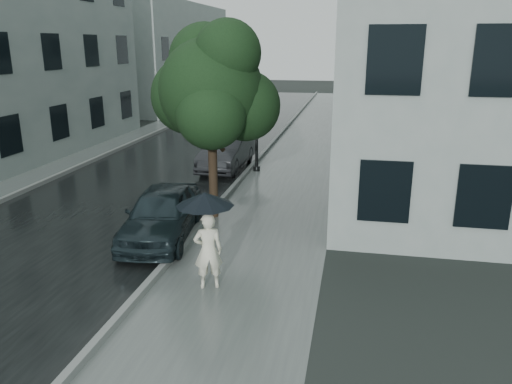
% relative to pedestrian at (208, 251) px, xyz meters
% --- Properties ---
extents(ground, '(120.00, 120.00, 0.00)m').
position_rel_pedestrian_xyz_m(ground, '(0.31, 1.00, -0.83)').
color(ground, black).
rests_on(ground, ground).
extents(sidewalk, '(3.50, 60.00, 0.01)m').
position_rel_pedestrian_xyz_m(sidewalk, '(0.56, 13.00, -0.83)').
color(sidewalk, slate).
rests_on(sidewalk, ground).
extents(kerb_near, '(0.15, 60.00, 0.15)m').
position_rel_pedestrian_xyz_m(kerb_near, '(-1.26, 13.00, -0.75)').
color(kerb_near, slate).
rests_on(kerb_near, ground).
extents(asphalt_road, '(6.85, 60.00, 0.00)m').
position_rel_pedestrian_xyz_m(asphalt_road, '(-4.76, 13.00, -0.83)').
color(asphalt_road, black).
rests_on(asphalt_road, ground).
extents(kerb_far, '(0.15, 60.00, 0.15)m').
position_rel_pedestrian_xyz_m(kerb_far, '(-8.26, 13.00, -0.75)').
color(kerb_far, slate).
rests_on(kerb_far, ground).
extents(sidewalk_far, '(1.70, 60.00, 0.01)m').
position_rel_pedestrian_xyz_m(sidewalk_far, '(-9.19, 13.00, -0.83)').
color(sidewalk_far, '#4C5451').
rests_on(sidewalk_far, ground).
extents(building_near, '(7.02, 36.00, 9.00)m').
position_rel_pedestrian_xyz_m(building_near, '(5.78, 20.50, 3.67)').
color(building_near, '#8F9C98').
rests_on(building_near, ground).
extents(building_far_b, '(7.02, 18.00, 8.00)m').
position_rel_pedestrian_xyz_m(building_far_b, '(-13.46, 31.00, 3.17)').
color(building_far_b, '#8F9C98').
rests_on(building_far_b, ground).
extents(pedestrian, '(0.70, 0.58, 1.64)m').
position_rel_pedestrian_xyz_m(pedestrian, '(0.00, 0.00, 0.00)').
color(pedestrian, '#E9E9CD').
rests_on(pedestrian, sidewalk).
extents(umbrella, '(1.26, 1.26, 1.21)m').
position_rel_pedestrian_xyz_m(umbrella, '(-0.03, -0.01, 1.13)').
color(umbrella, black).
rests_on(umbrella, ground).
extents(street_tree, '(3.80, 3.45, 5.61)m').
position_rel_pedestrian_xyz_m(street_tree, '(-1.14, 4.47, 2.92)').
color(street_tree, '#332619').
rests_on(street_tree, ground).
extents(lamp_post, '(0.82, 0.48, 4.66)m').
position_rel_pedestrian_xyz_m(lamp_post, '(-1.12, 10.05, 1.85)').
color(lamp_post, black).
rests_on(lamp_post, ground).
extents(car_near, '(2.07, 4.17, 1.37)m').
position_rel_pedestrian_xyz_m(car_near, '(-1.98, 2.42, -0.14)').
color(car_near, black).
rests_on(car_near, ground).
extents(car_far, '(1.53, 4.22, 1.38)m').
position_rel_pedestrian_xyz_m(car_far, '(-2.25, 10.16, -0.13)').
color(car_far, '#222427').
rests_on(car_far, ground).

